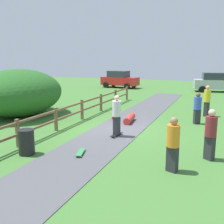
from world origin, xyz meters
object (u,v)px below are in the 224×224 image
(bystander_yellow, at_px, (207,99))
(bystander_blue, at_px, (198,107))
(trash_bin, at_px, (26,142))
(skater_fallen, at_px, (128,119))
(skater_riding, at_px, (117,114))
(bystander_maroon, at_px, (211,132))
(parked_car_silver, at_px, (215,82))
(parked_car_red, at_px, (119,79))
(bush_large, at_px, (18,93))
(skateboard_loose, at_px, (81,152))
(bystander_orange, at_px, (173,142))

(bystander_yellow, distance_m, bystander_blue, 2.18)
(trash_bin, xyz_separation_m, skater_fallen, (1.79, 5.92, -0.25))
(skater_riding, relative_size, skater_fallen, 1.19)
(trash_bin, relative_size, bystander_maroon, 0.52)
(parked_car_silver, height_order, parked_car_red, same)
(trash_bin, relative_size, skater_riding, 0.51)
(parked_car_red, bearing_deg, bush_large, -90.77)
(skater_riding, distance_m, skateboard_loose, 2.75)
(skater_riding, height_order, skater_fallen, skater_riding)
(bush_large, height_order, parked_car_red, bush_large)
(bystander_maroon, relative_size, parked_car_silver, 0.39)
(bush_large, bearing_deg, skater_riding, -15.90)
(bystander_orange, xyz_separation_m, parked_car_silver, (0.74, 21.28, 0.04))
(bush_large, bearing_deg, bystander_maroon, -17.32)
(trash_bin, distance_m, parked_car_silver, 22.46)
(bush_large, bearing_deg, skater_fallen, 6.23)
(bystander_yellow, height_order, parked_car_red, parked_car_red)
(bystander_maroon, bearing_deg, bystander_blue, 99.05)
(skater_fallen, xyz_separation_m, bystander_blue, (3.40, 0.99, 0.69))
(trash_bin, relative_size, skater_fallen, 0.60)
(skater_fallen, bearing_deg, skater_riding, -82.12)
(bystander_orange, distance_m, bystander_maroon, 1.74)
(bystander_yellow, bearing_deg, parked_car_red, 128.51)
(skateboard_loose, relative_size, parked_car_silver, 0.19)
(bystander_yellow, distance_m, parked_car_red, 16.19)
(bush_large, height_order, bystander_blue, bush_large)
(trash_bin, bearing_deg, skater_riding, 56.20)
(bush_large, xyz_separation_m, bystander_blue, (9.94, 1.70, -0.47))
(trash_bin, distance_m, skater_riding, 3.93)
(bush_large, relative_size, parked_car_red, 1.28)
(bystander_blue, relative_size, parked_car_silver, 0.37)
(skater_fallen, bearing_deg, bystander_orange, -59.68)
(bystander_yellow, bearing_deg, skater_fallen, -140.14)
(skater_riding, bearing_deg, bystander_orange, -44.69)
(skater_riding, xyz_separation_m, bystander_maroon, (3.83, -1.38, -0.07))
(trash_bin, relative_size, skateboard_loose, 1.09)
(bystander_blue, distance_m, parked_car_red, 17.72)
(skater_riding, relative_size, bystander_orange, 1.07)
(parked_car_silver, relative_size, parked_car_red, 1.01)
(skater_fallen, height_order, skateboard_loose, skater_fallen)
(parked_car_silver, bearing_deg, bystander_blue, -92.14)
(bush_large, distance_m, bystander_maroon, 11.26)
(parked_car_silver, xyz_separation_m, parked_car_red, (-10.27, 0.02, 0.00))
(bush_large, xyz_separation_m, skater_riding, (6.91, -1.97, -0.35))
(trash_bin, relative_size, bystander_yellow, 0.50)
(bystander_maroon, bearing_deg, skater_riding, 160.19)
(skater_fallen, relative_size, parked_car_red, 0.34)
(skateboard_loose, bearing_deg, bystander_maroon, 15.68)
(bystander_blue, bearing_deg, parked_car_silver, 87.86)
(trash_bin, bearing_deg, bush_large, 132.39)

